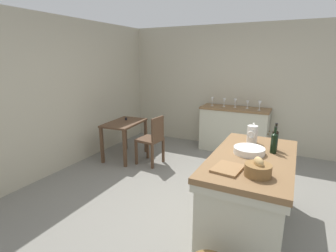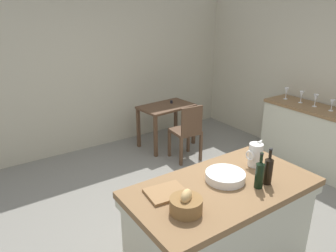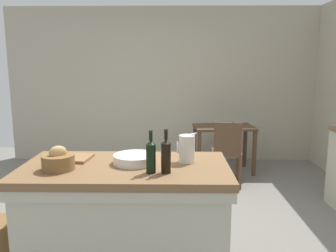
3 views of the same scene
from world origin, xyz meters
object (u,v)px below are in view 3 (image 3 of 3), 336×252
object	(u,v)px
island_table	(126,213)
wash_bowl	(135,159)
writing_desk	(224,133)
cutting_board	(71,158)
wine_bottle_amber	(151,156)
wine_bottle_dark	(166,155)
wooden_chair	(226,151)
bread_basket	(58,161)
pitcher	(187,148)

from	to	relation	value
island_table	wash_bowl	distance (m)	0.45
writing_desk	cutting_board	size ratio (longest dim) A/B	3.00
wine_bottle_amber	wine_bottle_dark	bearing A→B (deg)	0.42
wooden_chair	wine_bottle_dark	distance (m)	2.31
wash_bowl	wine_bottle_amber	bearing A→B (deg)	-58.90
island_table	wine_bottle_dark	xyz separation A→B (m)	(0.33, -0.19, 0.53)
island_table	wooden_chair	bearing A→B (deg)	60.22
bread_basket	wine_bottle_amber	bearing A→B (deg)	-5.50
wine_bottle_amber	wooden_chair	bearing A→B (deg)	67.26
bread_basket	wash_bowl	bearing A→B (deg)	17.28
wash_bowl	cutting_board	xyz separation A→B (m)	(-0.54, 0.11, -0.02)
wine_bottle_dark	cutting_board	bearing A→B (deg)	156.57
wash_bowl	wine_bottle_dark	xyz separation A→B (m)	(0.26, -0.24, 0.10)
writing_desk	wine_bottle_amber	world-z (taller)	wine_bottle_amber
cutting_board	wine_bottle_dark	xyz separation A→B (m)	(0.80, -0.35, 0.12)
wash_bowl	cutting_board	size ratio (longest dim) A/B	1.10
writing_desk	bread_basket	xyz separation A→B (m)	(-1.64, -2.70, 0.33)
writing_desk	bread_basket	world-z (taller)	bread_basket
pitcher	cutting_board	xyz separation A→B (m)	(-0.96, 0.06, -0.10)
pitcher	cutting_board	distance (m)	0.97
cutting_board	wine_bottle_amber	distance (m)	0.78
wash_bowl	wooden_chair	bearing A→B (deg)	61.14
wooden_chair	pitcher	size ratio (longest dim) A/B	3.43
pitcher	wine_bottle_amber	distance (m)	0.39
bread_basket	wine_bottle_dark	bearing A→B (deg)	-4.71
wooden_chair	wine_bottle_dark	bearing A→B (deg)	-110.17
island_table	wine_bottle_amber	distance (m)	0.60
wash_bowl	wine_bottle_dark	size ratio (longest dim) A/B	1.06
pitcher	cutting_board	bearing A→B (deg)	176.16
bread_basket	island_table	bearing A→B (deg)	13.84
writing_desk	wash_bowl	bearing A→B (deg)	-113.26
writing_desk	bread_basket	size ratio (longest dim) A/B	3.88
wash_bowl	wine_bottle_amber	size ratio (longest dim) A/B	1.09
wash_bowl	cutting_board	bearing A→B (deg)	169.01
island_table	bread_basket	size ratio (longest dim) A/B	6.74
writing_desk	wooden_chair	bearing A→B (deg)	-94.69
cutting_board	wine_bottle_dark	distance (m)	0.88
pitcher	cutting_board	size ratio (longest dim) A/B	0.84
pitcher	cutting_board	world-z (taller)	pitcher
wooden_chair	wine_bottle_dark	world-z (taller)	wine_bottle_dark
writing_desk	bread_basket	bearing A→B (deg)	-121.34
wine_bottle_dark	wine_bottle_amber	distance (m)	0.11
island_table	wine_bottle_amber	world-z (taller)	wine_bottle_amber
island_table	pitcher	world-z (taller)	pitcher
bread_basket	wine_bottle_amber	distance (m)	0.71
bread_basket	cutting_board	bearing A→B (deg)	87.06
writing_desk	wash_bowl	size ratio (longest dim) A/B	2.73
pitcher	island_table	bearing A→B (deg)	-169.02
island_table	wine_bottle_dark	distance (m)	0.65
pitcher	wine_bottle_dark	distance (m)	0.33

